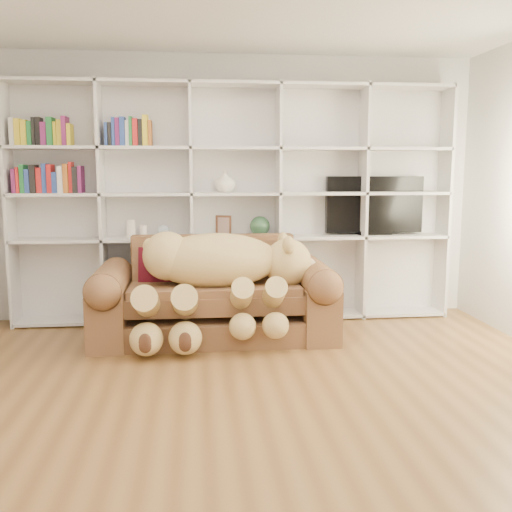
{
  "coord_description": "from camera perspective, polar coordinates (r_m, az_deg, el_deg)",
  "views": [
    {
      "loc": [
        -0.4,
        -3.47,
        1.53
      ],
      "look_at": [
        0.14,
        1.63,
        0.76
      ],
      "focal_mm": 40.0,
      "sensor_mm": 36.0,
      "label": 1
    }
  ],
  "objects": [
    {
      "name": "snow_globe",
      "position": [
        5.81,
        -9.23,
        2.5
      ],
      "size": [
        0.12,
        0.12,
        0.12
      ],
      "primitive_type": "sphere",
      "color": "silver",
      "rests_on": "bookshelf"
    },
    {
      "name": "wall_back",
      "position": [
        5.98,
        -2.21,
        6.8
      ],
      "size": [
        5.0,
        0.02,
        2.7
      ],
      "primitive_type": "cube",
      "color": "silver",
      "rests_on": "floor"
    },
    {
      "name": "figurine_tall",
      "position": [
        5.84,
        -12.4,
        2.67
      ],
      "size": [
        0.1,
        0.1,
        0.18
      ],
      "primitive_type": "cylinder",
      "rotation": [
        0.0,
        0.0,
        -0.17
      ],
      "color": "silver",
      "rests_on": "bookshelf"
    },
    {
      "name": "picture_frame",
      "position": [
        5.8,
        -3.27,
        3.07
      ],
      "size": [
        0.16,
        0.09,
        0.21
      ],
      "primitive_type": "cube",
      "rotation": [
        0.0,
        0.0,
        -0.43
      ],
      "color": "#522F1C",
      "rests_on": "bookshelf"
    },
    {
      "name": "teddy_bear",
      "position": [
        5.05,
        -3.86,
        -1.63
      ],
      "size": [
        1.67,
        0.9,
        0.97
      ],
      "rotation": [
        0.0,
        0.0,
        -0.17
      ],
      "color": "tan",
      "rests_on": "sofa"
    },
    {
      "name": "shelf_vase",
      "position": [
        5.78,
        -3.13,
        7.46
      ],
      "size": [
        0.21,
        0.21,
        0.22
      ],
      "primitive_type": "imported",
      "rotation": [
        0.0,
        0.0,
        0.03
      ],
      "color": "silver",
      "rests_on": "bookshelf"
    },
    {
      "name": "throw_pillow",
      "position": [
        5.38,
        -9.72,
        -1.07
      ],
      "size": [
        0.37,
        0.22,
        0.38
      ],
      "primitive_type": "cube",
      "rotation": [
        -0.24,
        0.0,
        -0.05
      ],
      "color": "#540E17",
      "rests_on": "sofa"
    },
    {
      "name": "gift_box",
      "position": [
        5.35,
        6.34,
        -6.96
      ],
      "size": [
        0.3,
        0.29,
        0.21
      ],
      "primitive_type": "cube",
      "rotation": [
        0.0,
        0.0,
        0.19
      ],
      "color": "#C13C19",
      "rests_on": "floor"
    },
    {
      "name": "floor",
      "position": [
        3.81,
        0.52,
        -15.13
      ],
      "size": [
        5.0,
        5.0,
        0.0
      ],
      "primitive_type": "plane",
      "color": "brown",
      "rests_on": "ground"
    },
    {
      "name": "bookshelf",
      "position": [
        5.84,
        -4.49,
        6.31
      ],
      "size": [
        4.43,
        0.35,
        2.4
      ],
      "color": "silver",
      "rests_on": "floor"
    },
    {
      "name": "sofa",
      "position": [
        5.28,
        -4.16,
        -4.44
      ],
      "size": [
        2.18,
        0.94,
        0.92
      ],
      "color": "brown",
      "rests_on": "floor"
    },
    {
      "name": "green_vase",
      "position": [
        5.84,
        0.39,
        3.0
      ],
      "size": [
        0.2,
        0.2,
        0.2
      ],
      "primitive_type": "sphere",
      "color": "#2B5535",
      "rests_on": "bookshelf"
    },
    {
      "name": "tv",
      "position": [
        6.12,
        11.73,
        4.93
      ],
      "size": [
        1.03,
        0.18,
        0.61
      ],
      "color": "black",
      "rests_on": "bookshelf"
    },
    {
      "name": "wall_front",
      "position": [
        1.06,
        16.21,
        -1.49
      ],
      "size": [
        5.0,
        0.02,
        2.7
      ],
      "primitive_type": "cube",
      "color": "silver",
      "rests_on": "floor"
    },
    {
      "name": "figurine_short",
      "position": [
        5.83,
        -11.2,
        2.44
      ],
      "size": [
        0.09,
        0.09,
        0.13
      ],
      "primitive_type": "cylinder",
      "rotation": [
        0.0,
        0.0,
        0.21
      ],
      "color": "silver",
      "rests_on": "bookshelf"
    }
  ]
}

